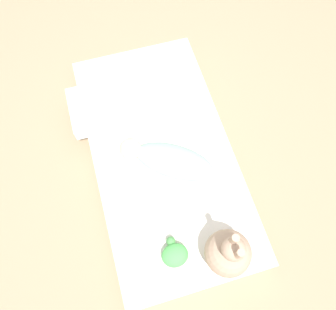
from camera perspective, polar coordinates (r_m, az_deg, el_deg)
ground_plane at (r=1.96m, az=-0.98°, el=-1.01°), size 12.00×12.00×0.00m
bed_mattress at (r=1.89m, az=-1.02°, el=-0.22°), size 1.49×0.76×0.14m
swaddled_baby at (r=1.74m, az=-0.07°, el=-0.79°), size 0.39×0.50×0.13m
pillow at (r=1.96m, az=-10.99°, el=8.33°), size 0.30×0.39×0.08m
bunny_plush at (r=1.58m, az=10.47°, el=-16.36°), size 0.22×0.22×0.36m
turtle_plush at (r=1.64m, az=1.17°, el=-16.88°), size 0.15×0.13×0.08m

